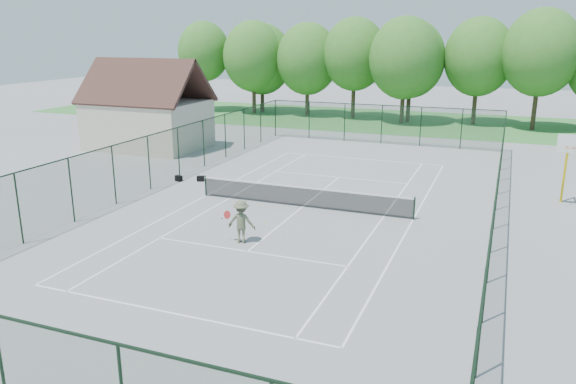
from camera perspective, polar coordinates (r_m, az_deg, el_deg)
name	(u,v)px	position (r m, az deg, el deg)	size (l,w,h in m)	color
ground	(303,207)	(28.07, 1.49, -1.51)	(140.00, 140.00, 0.00)	gray
grass_far	(407,122)	(56.56, 12.04, 7.00)	(80.00, 16.00, 0.01)	#3C8238
court_lines	(303,207)	(28.07, 1.49, -1.51)	(11.05, 23.85, 0.01)	white
tennis_net	(303,196)	(27.90, 1.50, -0.39)	(11.08, 0.08, 1.10)	black
fence_enclosure	(303,177)	(27.64, 1.52, 1.57)	(18.05, 36.05, 3.02)	#1E3D26
utility_building	(147,106)	(43.55, -14.11, 8.45)	(8.60, 6.27, 6.63)	beige
tree_line_far	(411,59)	(55.99, 12.39, 13.06)	(39.40, 6.40, 9.70)	#433121
basketball_goal	(568,155)	(31.08, 26.58, 3.40)	(1.20, 1.43, 3.65)	#DCB309
sports_bag_a	(179,178)	(33.49, -11.05, 1.37)	(0.42, 0.25, 0.33)	black
sports_bag_b	(201,179)	(33.26, -8.88, 1.36)	(0.41, 0.25, 0.32)	black
tennis_player	(241,222)	(23.18, -4.75, -3.01)	(1.84, 0.85, 1.80)	#5A6044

